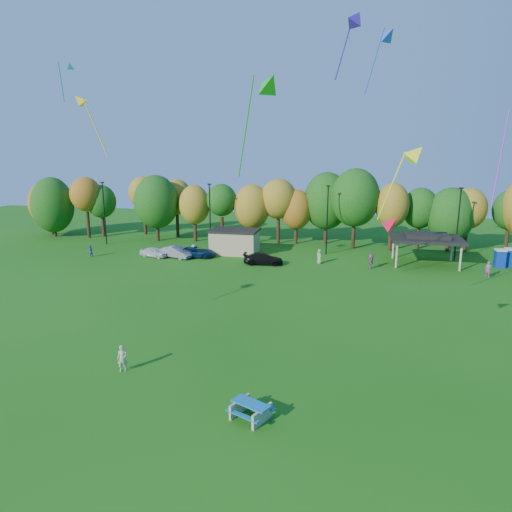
% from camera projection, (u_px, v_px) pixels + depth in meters
% --- Properties ---
extents(ground, '(160.00, 160.00, 0.00)m').
position_uv_depth(ground, '(236.00, 425.00, 22.86)').
color(ground, '#19600F').
rests_on(ground, ground).
extents(tree_line, '(93.57, 10.55, 11.15)m').
position_uv_depth(tree_line, '(308.00, 205.00, 65.10)').
color(tree_line, black).
rests_on(tree_line, ground).
extents(lamp_posts, '(64.50, 0.25, 9.09)m').
position_uv_depth(lamp_posts, '(327.00, 218.00, 59.46)').
color(lamp_posts, black).
rests_on(lamp_posts, ground).
extents(utility_building, '(6.30, 4.30, 3.25)m').
position_uv_depth(utility_building, '(235.00, 241.00, 60.73)').
color(utility_building, tan).
rests_on(utility_building, ground).
extents(pavilion, '(8.20, 6.20, 3.77)m').
position_uv_depth(pavilion, '(426.00, 238.00, 54.53)').
color(pavilion, tan).
rests_on(pavilion, ground).
extents(porta_potties, '(3.75, 1.99, 2.18)m').
position_uv_depth(porta_potties, '(511.00, 258.00, 53.67)').
color(porta_potties, '#0B2F97').
rests_on(porta_potties, ground).
extents(picnic_table, '(2.52, 2.35, 0.87)m').
position_uv_depth(picnic_table, '(251.00, 409.00, 23.32)').
color(picnic_table, tan).
rests_on(picnic_table, ground).
extents(kite_flyer, '(0.72, 0.59, 1.69)m').
position_uv_depth(kite_flyer, '(122.00, 359.00, 28.25)').
color(kite_flyer, '#BBB28C').
rests_on(kite_flyer, ground).
extents(car_a, '(4.09, 2.41, 1.30)m').
position_uv_depth(car_a, '(154.00, 252.00, 58.84)').
color(car_a, white).
rests_on(car_a, ground).
extents(car_b, '(4.76, 2.88, 1.48)m').
position_uv_depth(car_b, '(176.00, 252.00, 58.45)').
color(car_b, gray).
rests_on(car_b, ground).
extents(car_c, '(5.01, 2.63, 1.35)m').
position_uv_depth(car_c, '(196.00, 252.00, 58.75)').
color(car_c, '#0C244B').
rests_on(car_c, ground).
extents(car_d, '(4.94, 2.40, 1.39)m').
position_uv_depth(car_d, '(263.00, 259.00, 55.05)').
color(car_d, black).
rests_on(car_d, ground).
extents(far_person_0, '(0.78, 0.90, 1.56)m').
position_uv_depth(far_person_0, '(90.00, 251.00, 58.97)').
color(far_person_0, '#5F54BA').
rests_on(far_person_0, ground).
extents(far_person_1, '(0.92, 1.03, 1.77)m').
position_uv_depth(far_person_1, '(319.00, 256.00, 55.45)').
color(far_person_1, '#91A571').
rests_on(far_person_1, ground).
extents(far_person_2, '(0.65, 1.66, 1.76)m').
position_uv_depth(far_person_2, '(371.00, 261.00, 53.18)').
color(far_person_2, '#993F7D').
rests_on(far_person_2, ground).
extents(far_person_3, '(1.01, 1.24, 1.67)m').
position_uv_depth(far_person_3, '(194.00, 251.00, 58.63)').
color(far_person_3, '#56A7BF').
rests_on(far_person_3, ground).
extents(far_person_4, '(0.77, 0.76, 1.79)m').
position_uv_depth(far_person_4, '(488.00, 269.00, 49.28)').
color(far_person_4, '#9D4A8A').
rests_on(far_person_4, ground).
extents(kite_1, '(3.11, 1.20, 5.27)m').
position_uv_depth(kite_1, '(80.00, 102.00, 37.69)').
color(kite_1, yellow).
extents(kite_3, '(3.50, 3.97, 7.56)m').
position_uv_depth(kite_3, '(269.00, 84.00, 31.74)').
color(kite_3, '#19A616').
extents(kite_5, '(3.31, 3.35, 6.57)m').
position_uv_depth(kite_5, '(389.00, 34.00, 43.66)').
color(kite_5, blue).
extents(kite_6, '(3.34, 1.76, 5.49)m').
position_uv_depth(kite_6, '(415.00, 154.00, 30.80)').
color(kite_6, '#F7FF1A').
extents(kite_8, '(1.45, 1.30, 1.18)m').
position_uv_depth(kite_8, '(392.00, 223.00, 25.00)').
color(kite_8, red).
extents(kite_9, '(2.26, 2.47, 4.47)m').
position_uv_depth(kite_9, '(356.00, 19.00, 29.81)').
color(kite_9, '#301A92').
extents(kite_11, '(1.46, 2.48, 4.27)m').
position_uv_depth(kite_11, '(70.00, 66.00, 47.49)').
color(kite_11, '#0D9ED1').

